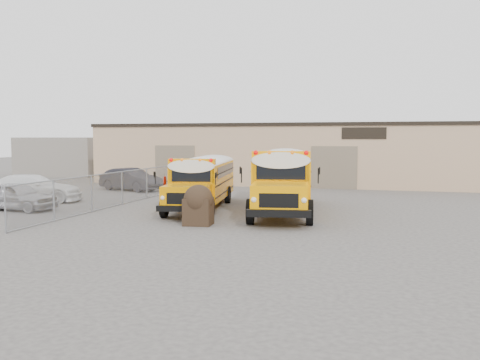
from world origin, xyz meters
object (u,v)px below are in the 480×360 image
(car_dark, at_px, (131,179))
(tarp_bundle, at_px, (198,204))
(car_white, at_px, (33,188))
(school_bus_left, at_px, (219,171))
(car_silver, at_px, (17,196))
(school_bus_right, at_px, (286,168))

(car_dark, bearing_deg, tarp_bundle, -124.47)
(tarp_bundle, xyz_separation_m, car_white, (-11.64, 4.87, -0.09))
(school_bus_left, height_order, car_white, school_bus_left)
(car_dark, bearing_deg, car_silver, -166.31)
(school_bus_right, distance_m, car_dark, 10.93)
(tarp_bundle, bearing_deg, car_white, 157.29)
(tarp_bundle, height_order, car_dark, tarp_bundle)
(school_bus_left, distance_m, tarp_bundle, 11.13)
(school_bus_right, distance_m, tarp_bundle, 11.60)
(school_bus_left, bearing_deg, car_white, -146.63)
(car_silver, height_order, car_white, car_white)
(car_white, bearing_deg, school_bus_left, -74.09)
(school_bus_left, xyz_separation_m, car_dark, (-6.78, 1.44, -0.77))
(tarp_bundle, distance_m, car_silver, 10.36)
(car_white, bearing_deg, tarp_bundle, -130.17)
(school_bus_left, bearing_deg, car_silver, -129.79)
(school_bus_left, relative_size, school_bus_right, 0.87)
(school_bus_right, height_order, car_white, school_bus_right)
(school_bus_right, xyz_separation_m, car_white, (-13.05, -6.60, -1.00))
(school_bus_right, xyz_separation_m, tarp_bundle, (-1.41, -11.48, -0.91))
(tarp_bundle, xyz_separation_m, car_dark, (-9.45, 12.23, -0.10))
(school_bus_left, xyz_separation_m, school_bus_right, (4.08, 0.69, 0.23))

